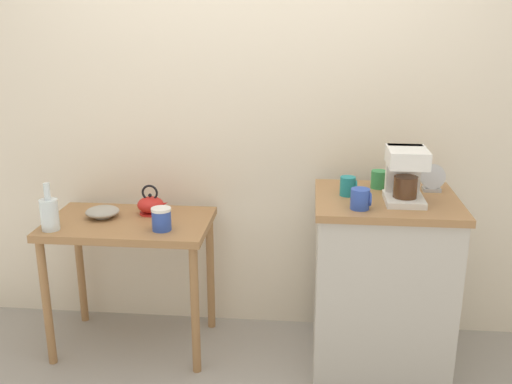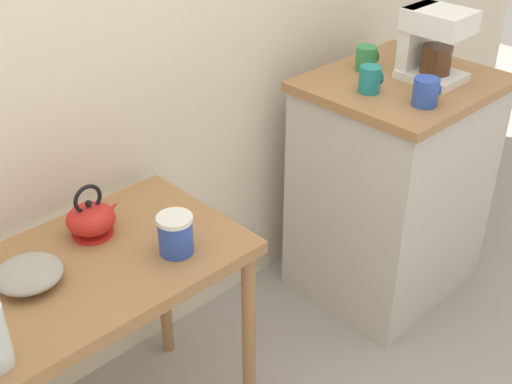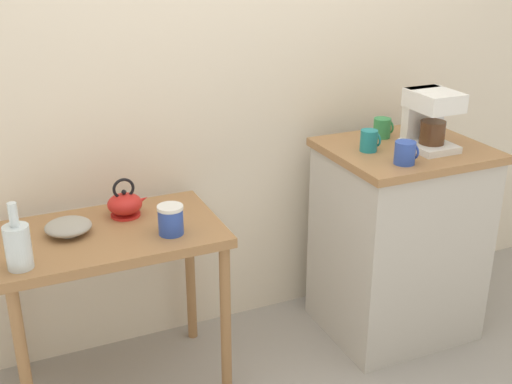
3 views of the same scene
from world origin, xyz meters
The scene contains 13 objects.
ground_plane centered at (0.00, 0.00, 0.00)m, with size 8.00×8.00×0.00m, color gray.
back_wall centered at (0.10, 0.42, 1.40)m, with size 4.40×0.10×2.80m, color beige.
wooden_table centered at (-0.61, 0.04, 0.64)m, with size 0.86×0.53×0.74m.
kitchen_counter centered at (0.72, -0.04, 0.47)m, with size 0.69×0.60×0.93m.
bowl_stoneware centered at (-0.76, 0.07, 0.77)m, with size 0.18×0.18×0.06m.
teakettle centered at (-0.51, 0.15, 0.79)m, with size 0.17×0.14×0.17m.
glass_carafe_vase centered at (-0.95, -0.13, 0.83)m, with size 0.09×0.09×0.25m.
canister_enamel centered at (-0.39, -0.08, 0.80)m, with size 0.10×0.10×0.12m.
coffee_maker centered at (0.79, -0.09, 1.08)m, with size 0.18×0.22×0.26m.
mug_dark_teal centered at (0.53, -0.02, 0.98)m, with size 0.08×0.08×0.09m.
mug_blue centered at (0.58, -0.22, 0.98)m, with size 0.09×0.09×0.10m.
mug_tall_green centered at (0.70, 0.12, 0.98)m, with size 0.09×0.08×0.09m.
table_clock centered at (0.96, 0.09, 0.99)m, with size 0.13×0.06×0.14m.
Camera 1 is at (0.34, -2.76, 1.79)m, focal length 40.57 mm.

